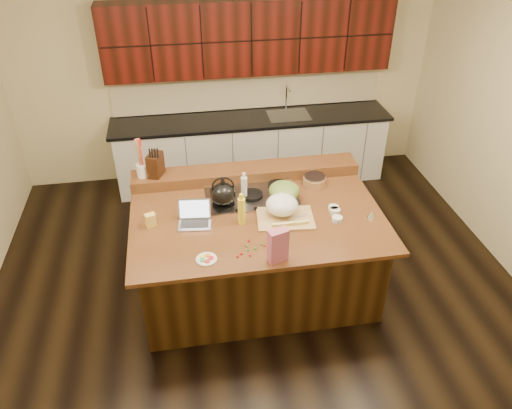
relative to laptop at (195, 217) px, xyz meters
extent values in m
cube|color=black|center=(0.59, 0.03, -0.98)|extent=(5.50, 5.00, 0.01)
cube|color=silver|center=(0.59, 0.03, 1.73)|extent=(5.50, 5.00, 0.01)
cube|color=beige|center=(0.59, 2.53, 0.37)|extent=(5.50, 0.01, 2.70)
cube|color=black|center=(0.59, 0.03, -0.54)|extent=(2.22, 1.42, 0.88)
cube|color=black|center=(0.59, 0.03, -0.08)|extent=(2.40, 1.60, 0.04)
cube|color=black|center=(0.59, 0.73, 0.00)|extent=(2.40, 0.30, 0.12)
cube|color=gray|center=(0.59, 0.33, -0.05)|extent=(0.92, 0.52, 0.02)
cylinder|color=black|center=(0.29, 0.46, -0.03)|extent=(0.22, 0.22, 0.03)
cylinder|color=black|center=(0.89, 0.46, -0.03)|extent=(0.22, 0.22, 0.03)
cylinder|color=black|center=(0.29, 0.20, -0.03)|extent=(0.22, 0.22, 0.03)
cylinder|color=black|center=(0.89, 0.20, -0.03)|extent=(0.22, 0.22, 0.03)
cylinder|color=black|center=(0.59, 0.33, -0.03)|extent=(0.22, 0.22, 0.03)
cube|color=silver|center=(0.89, 2.20, -0.53)|extent=(3.60, 0.62, 0.90)
cube|color=black|center=(0.89, 2.20, -0.06)|extent=(3.70, 0.66, 0.04)
cube|color=gray|center=(1.39, 2.20, -0.04)|extent=(0.55, 0.42, 0.01)
cylinder|color=gray|center=(1.39, 2.38, 0.14)|extent=(0.02, 0.02, 0.36)
cube|color=black|center=(0.89, 2.35, 0.97)|extent=(3.60, 0.34, 0.90)
cube|color=beige|center=(0.89, 2.51, 0.22)|extent=(3.60, 0.03, 0.50)
ellipsoid|color=black|center=(0.29, 0.20, 0.10)|extent=(0.31, 0.31, 0.22)
ellipsoid|color=olive|center=(0.89, 0.20, 0.07)|extent=(0.39, 0.39, 0.17)
cube|color=#B7B7BC|center=(-0.01, -0.05, -0.05)|extent=(0.32, 0.24, 0.01)
cube|color=black|center=(-0.01, -0.05, -0.04)|extent=(0.27, 0.15, 0.00)
cube|color=#B7B7BC|center=(0.01, 0.06, 0.06)|extent=(0.31, 0.10, 0.19)
cube|color=silver|center=(0.01, 0.05, 0.06)|extent=(0.28, 0.08, 0.17)
cylinder|color=yellow|center=(0.43, -0.09, 0.08)|extent=(0.07, 0.07, 0.27)
cylinder|color=silver|center=(0.51, 0.31, 0.07)|extent=(0.07, 0.07, 0.25)
cube|color=tan|center=(0.84, -0.10, -0.04)|extent=(0.56, 0.43, 0.02)
ellipsoid|color=white|center=(0.82, -0.02, 0.06)|extent=(0.31, 0.31, 0.19)
cube|color=#EDD872|center=(0.75, -0.23, -0.02)|extent=(0.11, 0.03, 0.03)
cube|color=#EDD872|center=(0.86, -0.23, -0.02)|extent=(0.11, 0.03, 0.03)
cube|color=#EDD872|center=(0.98, -0.23, -0.02)|extent=(0.11, 0.03, 0.03)
cylinder|color=gray|center=(0.96, -0.12, -0.03)|extent=(0.20, 0.08, 0.01)
cylinder|color=white|center=(1.34, -0.07, -0.03)|extent=(0.13, 0.13, 0.04)
cylinder|color=white|center=(1.32, -0.20, -0.03)|extent=(0.11, 0.11, 0.04)
cylinder|color=white|center=(1.34, -0.02, -0.03)|extent=(0.13, 0.13, 0.04)
cylinder|color=#996B3F|center=(1.28, 0.46, -0.01)|extent=(0.30, 0.30, 0.09)
cone|color=silver|center=(1.66, -0.19, -0.02)|extent=(0.10, 0.10, 0.07)
cube|color=#BC5877|center=(0.65, -0.66, 0.10)|extent=(0.18, 0.13, 0.31)
cylinder|color=white|center=(0.06, -0.56, -0.05)|extent=(0.24, 0.24, 0.01)
cube|color=#F1C955|center=(-0.40, 0.01, 0.01)|extent=(0.11, 0.09, 0.13)
cylinder|color=white|center=(-0.48, 0.73, 0.13)|extent=(0.14, 0.14, 0.14)
cube|color=black|center=(-0.34, 0.73, 0.18)|extent=(0.19, 0.23, 0.24)
ellipsoid|color=red|center=(0.43, -0.58, -0.05)|extent=(0.02, 0.02, 0.02)
ellipsoid|color=#198C26|center=(0.55, -0.44, -0.05)|extent=(0.02, 0.02, 0.02)
ellipsoid|color=red|center=(0.32, -0.57, -0.05)|extent=(0.02, 0.02, 0.02)
ellipsoid|color=#198C26|center=(0.77, -0.46, -0.05)|extent=(0.02, 0.02, 0.02)
ellipsoid|color=red|center=(0.63, -0.40, -0.05)|extent=(0.02, 0.02, 0.02)
ellipsoid|color=#198C26|center=(0.42, -0.45, -0.05)|extent=(0.02, 0.02, 0.02)
ellipsoid|color=red|center=(0.58, -0.47, -0.05)|extent=(0.02, 0.02, 0.02)
ellipsoid|color=#198C26|center=(0.66, -0.55, -0.05)|extent=(0.02, 0.02, 0.02)
ellipsoid|color=red|center=(0.64, -0.42, -0.05)|extent=(0.02, 0.02, 0.02)
ellipsoid|color=#198C26|center=(0.49, -0.49, -0.05)|extent=(0.02, 0.02, 0.02)
ellipsoid|color=red|center=(0.36, -0.54, -0.05)|extent=(0.02, 0.02, 0.02)
ellipsoid|color=#198C26|center=(0.43, -0.50, -0.05)|extent=(0.02, 0.02, 0.02)
ellipsoid|color=red|center=(0.41, -0.43, -0.05)|extent=(0.02, 0.02, 0.02)
ellipsoid|color=#198C26|center=(0.68, -0.43, -0.05)|extent=(0.02, 0.02, 0.02)
ellipsoid|color=red|center=(0.45, -0.38, -0.05)|extent=(0.02, 0.02, 0.02)
camera|label=1|loc=(-0.06, -3.82, 2.69)|focal=35.00mm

